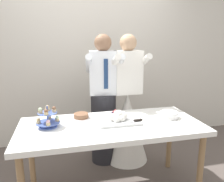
% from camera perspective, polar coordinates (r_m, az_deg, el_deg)
% --- Properties ---
extents(rear_wall, '(5.20, 0.10, 2.90)m').
position_cam_1_polar(rear_wall, '(3.48, -5.59, 10.63)').
color(rear_wall, beige).
rests_on(rear_wall, ground_plane).
extents(dessert_table, '(1.80, 0.80, 0.78)m').
position_cam_1_polar(dessert_table, '(2.26, -0.14, -10.18)').
color(dessert_table, white).
rests_on(dessert_table, ground_plane).
extents(cupcake_stand, '(0.23, 0.23, 0.21)m').
position_cam_1_polar(cupcake_stand, '(2.22, -16.08, -6.79)').
color(cupcake_stand, '#4C66B2').
rests_on(cupcake_stand, dessert_table).
extents(main_cake_tray, '(0.43, 0.31, 0.13)m').
position_cam_1_polar(main_cake_tray, '(2.28, 1.58, -6.85)').
color(main_cake_tray, silver).
rests_on(main_cake_tray, dessert_table).
extents(plate_stack, '(0.19, 0.19, 0.07)m').
position_cam_1_polar(plate_stack, '(2.47, 14.43, -5.89)').
color(plate_stack, white).
rests_on(plate_stack, dessert_table).
extents(round_cake, '(0.24, 0.24, 0.06)m').
position_cam_1_polar(round_cake, '(2.39, -7.90, -6.45)').
color(round_cake, white).
rests_on(round_cake, dessert_table).
extents(person_groom, '(0.51, 0.54, 1.66)m').
position_cam_1_polar(person_groom, '(2.87, -2.19, -4.11)').
color(person_groom, '#232328').
rests_on(person_groom, ground_plane).
extents(person_bride, '(0.56, 0.56, 1.66)m').
position_cam_1_polar(person_bride, '(2.96, 3.85, -6.92)').
color(person_bride, white).
rests_on(person_bride, ground_plane).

